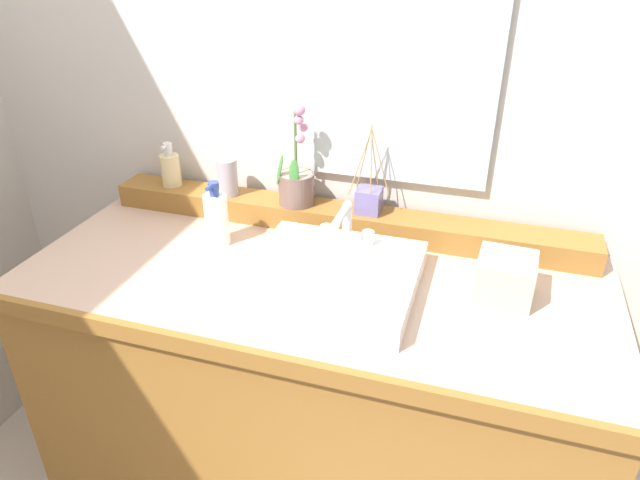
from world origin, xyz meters
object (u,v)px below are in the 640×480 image
object	(u,v)px
tumbler_cup	(227,177)
lotion_bottle	(217,218)
sink_basin	(330,283)
potted_plant	(296,182)
reed_diffuser	(369,199)
soap_dispenser	(170,169)
tissue_box	(505,277)

from	to	relation	value
tumbler_cup	lotion_bottle	bearing A→B (deg)	-74.91
sink_basin	lotion_bottle	xyz separation A→B (m)	(-0.36, 0.13, 0.05)
potted_plant	tumbler_cup	distance (m)	0.21
potted_plant	reed_diffuser	size ratio (longest dim) A/B	1.17
lotion_bottle	potted_plant	bearing A→B (deg)	45.77
tumbler_cup	reed_diffuser	size ratio (longest dim) A/B	0.44
potted_plant	reed_diffuser	bearing A→B (deg)	1.80
lotion_bottle	soap_dispenser	bearing A→B (deg)	143.05
sink_basin	soap_dispenser	bearing A→B (deg)	152.38
sink_basin	tissue_box	size ratio (longest dim) A/B	3.08
soap_dispenser	tissue_box	size ratio (longest dim) A/B	1.04
tumbler_cup	lotion_bottle	size ratio (longest dim) A/B	0.61
sink_basin	tumbler_cup	distance (m)	0.52
potted_plant	reed_diffuser	xyz separation A→B (m)	(0.21, 0.01, -0.03)
lotion_bottle	tissue_box	xyz separation A→B (m)	(0.75, -0.03, -0.03)
soap_dispenser	tumbler_cup	world-z (taller)	soap_dispenser
lotion_bottle	tissue_box	world-z (taller)	lotion_bottle
soap_dispenser	tumbler_cup	bearing A→B (deg)	-3.41
soap_dispenser	tissue_box	world-z (taller)	soap_dispenser
potted_plant	soap_dispenser	world-z (taller)	potted_plant
sink_basin	lotion_bottle	world-z (taller)	lotion_bottle
soap_dispenser	lotion_bottle	world-z (taller)	soap_dispenser
lotion_bottle	reed_diffuser	bearing A→B (deg)	25.38
lotion_bottle	sink_basin	bearing A→B (deg)	-20.29
sink_basin	soap_dispenser	xyz separation A→B (m)	(-0.60, 0.32, 0.10)
tissue_box	potted_plant	bearing A→B (deg)	160.78
sink_basin	soap_dispenser	size ratio (longest dim) A/B	2.97
reed_diffuser	tumbler_cup	bearing A→B (deg)	-178.81
soap_dispenser	lotion_bottle	xyz separation A→B (m)	(0.24, -0.18, -0.04)
soap_dispenser	reed_diffuser	size ratio (longest dim) A/B	0.54
potted_plant	reed_diffuser	world-z (taller)	potted_plant
soap_dispenser	potted_plant	bearing A→B (deg)	-1.33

